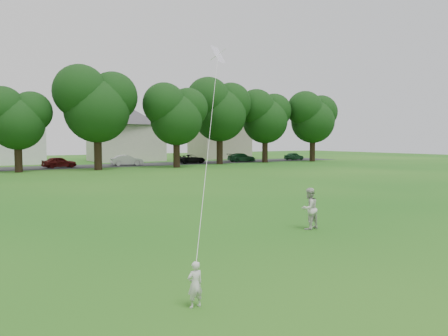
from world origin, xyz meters
TOP-DOWN VIEW (x-y plane):
  - ground at (0.00, 0.00)m, footprint 160.00×160.00m
  - street at (0.00, 42.00)m, footprint 90.00×7.00m
  - toddler at (-1.98, -2.09)m, footprint 0.33×0.23m
  - older_boy at (4.85, 2.08)m, footprint 0.78×0.64m
  - kite at (1.65, 3.40)m, footprint 4.15×5.93m
  - tree_row at (2.55, 36.47)m, footprint 80.61×9.25m
  - parked_cars at (2.85, 41.00)m, footprint 72.17×2.28m

SIDE VIEW (x-z plane):
  - ground at x=0.00m, z-range 0.00..0.00m
  - street at x=0.00m, z-range 0.00..0.01m
  - toddler at x=-1.98m, z-range 0.00..0.89m
  - parked_cars at x=2.85m, z-range -0.02..1.25m
  - older_boy at x=4.85m, z-range 0.00..1.47m
  - kite at x=1.65m, z-range -3.43..11.30m
  - tree_row at x=2.55m, z-range 1.22..12.45m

